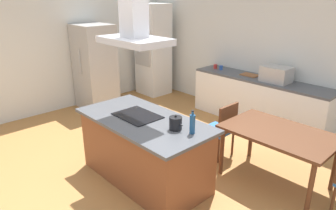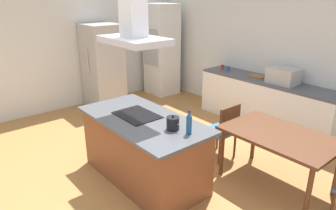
{
  "view_description": "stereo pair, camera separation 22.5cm",
  "coord_description": "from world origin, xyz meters",
  "px_view_note": "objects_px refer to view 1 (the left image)",
  "views": [
    {
      "loc": [
        2.91,
        -2.29,
        2.44
      ],
      "look_at": [
        0.04,
        0.4,
        1.0
      ],
      "focal_mm": 32.91,
      "sensor_mm": 36.0,
      "label": 1
    },
    {
      "loc": [
        3.06,
        -2.12,
        2.44
      ],
      "look_at": [
        0.04,
        0.4,
        1.0
      ],
      "focal_mm": 32.91,
      "sensor_mm": 36.0,
      "label": 2
    }
  ],
  "objects_px": {
    "tea_kettle": "(176,123)",
    "refrigerator": "(95,67)",
    "coffee_mug_red": "(215,66)",
    "wall_oven_stack": "(153,50)",
    "range_hood": "(134,23)",
    "olive_oil_bottle": "(192,124)",
    "countertop_microwave": "(276,74)",
    "chair_at_left_end": "(222,127)",
    "cutting_board": "(250,75)",
    "coffee_mug_blue": "(221,68)",
    "dining_table": "(279,137)",
    "cooktop": "(137,116)"
  },
  "relations": [
    {
      "from": "tea_kettle",
      "to": "cutting_board",
      "type": "xyz_separation_m",
      "value": [
        -0.81,
        2.85,
        -0.07
      ]
    },
    {
      "from": "wall_oven_stack",
      "to": "range_hood",
      "type": "xyz_separation_m",
      "value": [
        2.77,
        -2.65,
        1.0
      ]
    },
    {
      "from": "tea_kettle",
      "to": "countertop_microwave",
      "type": "height_order",
      "value": "countertop_microwave"
    },
    {
      "from": "olive_oil_bottle",
      "to": "wall_oven_stack",
      "type": "distance_m",
      "value": 4.41
    },
    {
      "from": "coffee_mug_blue",
      "to": "chair_at_left_end",
      "type": "height_order",
      "value": "coffee_mug_blue"
    },
    {
      "from": "coffee_mug_blue",
      "to": "chair_at_left_end",
      "type": "xyz_separation_m",
      "value": [
        1.32,
        -1.64,
        -0.44
      ]
    },
    {
      "from": "olive_oil_bottle",
      "to": "range_hood",
      "type": "bearing_deg",
      "value": -170.98
    },
    {
      "from": "dining_table",
      "to": "chair_at_left_end",
      "type": "bearing_deg",
      "value": 180.0
    },
    {
      "from": "coffee_mug_blue",
      "to": "cutting_board",
      "type": "bearing_deg",
      "value": 2.92
    },
    {
      "from": "cooktop",
      "to": "olive_oil_bottle",
      "type": "distance_m",
      "value": 0.88
    },
    {
      "from": "olive_oil_bottle",
      "to": "wall_oven_stack",
      "type": "bearing_deg",
      "value": 145.35
    },
    {
      "from": "wall_oven_stack",
      "to": "dining_table",
      "type": "bearing_deg",
      "value": -18.58
    },
    {
      "from": "olive_oil_bottle",
      "to": "countertop_microwave",
      "type": "distance_m",
      "value": 2.78
    },
    {
      "from": "olive_oil_bottle",
      "to": "range_hood",
      "type": "distance_m",
      "value": 1.39
    },
    {
      "from": "tea_kettle",
      "to": "refrigerator",
      "type": "bearing_deg",
      "value": 164.46
    },
    {
      "from": "tea_kettle",
      "to": "dining_table",
      "type": "bearing_deg",
      "value": 58.02
    },
    {
      "from": "tea_kettle",
      "to": "cutting_board",
      "type": "bearing_deg",
      "value": 105.84
    },
    {
      "from": "olive_oil_bottle",
      "to": "countertop_microwave",
      "type": "height_order",
      "value": "olive_oil_bottle"
    },
    {
      "from": "tea_kettle",
      "to": "olive_oil_bottle",
      "type": "bearing_deg",
      "value": 15.83
    },
    {
      "from": "tea_kettle",
      "to": "dining_table",
      "type": "relative_size",
      "value": 0.15
    },
    {
      "from": "tea_kettle",
      "to": "wall_oven_stack",
      "type": "distance_m",
      "value": 4.28
    },
    {
      "from": "coffee_mug_blue",
      "to": "range_hood",
      "type": "height_order",
      "value": "range_hood"
    },
    {
      "from": "cutting_board",
      "to": "range_hood",
      "type": "xyz_separation_m",
      "value": [
        0.16,
        -2.93,
        1.19
      ]
    },
    {
      "from": "coffee_mug_red",
      "to": "chair_at_left_end",
      "type": "height_order",
      "value": "coffee_mug_red"
    },
    {
      "from": "chair_at_left_end",
      "to": "coffee_mug_red",
      "type": "bearing_deg",
      "value": 131.78
    },
    {
      "from": "olive_oil_bottle",
      "to": "tea_kettle",
      "type": "bearing_deg",
      "value": -164.17
    },
    {
      "from": "olive_oil_bottle",
      "to": "cutting_board",
      "type": "relative_size",
      "value": 0.84
    },
    {
      "from": "coffee_mug_red",
      "to": "cutting_board",
      "type": "xyz_separation_m",
      "value": [
        0.84,
        0.03,
        -0.04
      ]
    },
    {
      "from": "cutting_board",
      "to": "wall_oven_stack",
      "type": "relative_size",
      "value": 0.15
    },
    {
      "from": "countertop_microwave",
      "to": "coffee_mug_blue",
      "type": "relative_size",
      "value": 5.56
    },
    {
      "from": "coffee_mug_red",
      "to": "wall_oven_stack",
      "type": "height_order",
      "value": "wall_oven_stack"
    },
    {
      "from": "chair_at_left_end",
      "to": "coffee_mug_blue",
      "type": "bearing_deg",
      "value": 128.7
    },
    {
      "from": "countertop_microwave",
      "to": "cutting_board",
      "type": "relative_size",
      "value": 1.47
    },
    {
      "from": "olive_oil_bottle",
      "to": "chair_at_left_end",
      "type": "relative_size",
      "value": 0.32
    },
    {
      "from": "cutting_board",
      "to": "chair_at_left_end",
      "type": "height_order",
      "value": "cutting_board"
    },
    {
      "from": "cooktop",
      "to": "cutting_board",
      "type": "distance_m",
      "value": 2.93
    },
    {
      "from": "countertop_microwave",
      "to": "coffee_mug_blue",
      "type": "distance_m",
      "value": 1.26
    },
    {
      "from": "cooktop",
      "to": "range_hood",
      "type": "xyz_separation_m",
      "value": [
        0.0,
        0.0,
        1.2
      ]
    },
    {
      "from": "cutting_board",
      "to": "wall_oven_stack",
      "type": "distance_m",
      "value": 2.63
    },
    {
      "from": "tea_kettle",
      "to": "chair_at_left_end",
      "type": "distance_m",
      "value": 1.28
    },
    {
      "from": "coffee_mug_blue",
      "to": "refrigerator",
      "type": "xyz_separation_m",
      "value": [
        -2.0,
        -1.85,
        -0.03
      ]
    },
    {
      "from": "chair_at_left_end",
      "to": "range_hood",
      "type": "height_order",
      "value": "range_hood"
    },
    {
      "from": "coffee_mug_blue",
      "to": "cutting_board",
      "type": "xyz_separation_m",
      "value": [
        0.69,
        0.04,
        -0.04
      ]
    },
    {
      "from": "wall_oven_stack",
      "to": "dining_table",
      "type": "relative_size",
      "value": 1.57
    },
    {
      "from": "coffee_mug_red",
      "to": "wall_oven_stack",
      "type": "bearing_deg",
      "value": -171.97
    },
    {
      "from": "cutting_board",
      "to": "chair_at_left_end",
      "type": "relative_size",
      "value": 0.38
    },
    {
      "from": "countertop_microwave",
      "to": "refrigerator",
      "type": "height_order",
      "value": "refrigerator"
    },
    {
      "from": "tea_kettle",
      "to": "countertop_microwave",
      "type": "xyz_separation_m",
      "value": [
        -0.24,
        2.8,
        0.06
      ]
    },
    {
      "from": "tea_kettle",
      "to": "olive_oil_bottle",
      "type": "height_order",
      "value": "olive_oil_bottle"
    },
    {
      "from": "coffee_mug_blue",
      "to": "wall_oven_stack",
      "type": "height_order",
      "value": "wall_oven_stack"
    }
  ]
}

